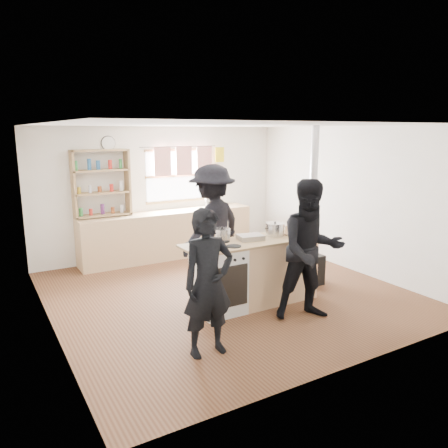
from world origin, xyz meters
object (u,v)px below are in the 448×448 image
Objects in this scene: thermos at (207,200)px; skillet_greens at (212,248)px; roast_tray at (250,237)px; person_near_left at (208,283)px; stockpot_stove at (222,234)px; bread_board at (293,231)px; flue_heater at (311,244)px; cooking_island at (255,272)px; person_near_right at (311,250)px; stockpot_counter at (275,229)px; person_far at (212,226)px.

skillet_greens is (-1.49, -2.91, -0.11)m from thermos.
person_near_left is at bearing -140.41° from roast_tray.
thermos is 2.79m from stockpot_stove.
person_near_left is at bearing -153.97° from bread_board.
thermos is 2.63m from flue_heater.
bread_board is 0.67m from flue_heater.
bread_board is at bearing -0.04° from cooking_island.
thermos is 3.56m from person_near_right.
skillet_greens is 0.75m from roast_tray.
stockpot_stove is at bearing -113.83° from thermos.
person_near_right is at bearing -113.39° from bread_board.
cooking_island is 0.95m from person_near_right.
bread_board is at bearing 85.31° from person_near_right.
skillet_greens is 1.11× the size of bread_board.
person_near_right is at bearing -65.93° from cooking_island.
skillet_greens is at bearing -135.22° from stockpot_stove.
thermos is 0.17× the size of cooking_island.
person_near_left is at bearing -155.08° from person_near_right.
thermos is at bearing 62.72° from person_near_left.
person_near_left is (-1.64, -1.02, -0.21)m from stockpot_counter.
bread_board is at bearing 26.69° from person_near_left.
stockpot_stove is 1.44m from person_near_left.
stockpot_counter is 0.85m from person_near_right.
skillet_greens is 0.93m from person_near_left.
cooking_island is at bearing -48.12° from roast_tray.
flue_heater is (0.82, 0.14, -0.37)m from stockpot_counter.
skillet_greens is 2.05m from flue_heater.
cooking_island is (-0.72, -2.77, -0.60)m from thermos.
bread_board is (1.45, 0.14, 0.02)m from skillet_greens.
stockpot_counter is 0.85× the size of bread_board.
person_near_left is 0.89× the size of person_near_right.
stockpot_counter is 0.29m from bread_board.
thermos is 0.18× the size of person_near_right.
stockpot_counter is at bearing 11.58° from cooking_island.
bread_board is at bearing -90.97° from thermos.
person_far is (-0.84, 0.94, -0.02)m from bread_board.
stockpot_stove is 0.09× the size of flue_heater.
stockpot_counter is at bearing -96.84° from thermos.
skillet_greens is at bearing 36.59° from person_far.
stockpot_stove is at bearing 170.21° from stockpot_counter.
person_far reaches higher than cooking_island.
person_near_right is (1.59, 0.17, 0.10)m from person_near_left.
cooking_island is at bearing -28.39° from stockpot_stove.
bread_board is (0.72, -0.05, 0.01)m from roast_tray.
stockpot_stove is 1.66m from flue_heater.
thermos is at bearing 62.86° from skillet_greens.
stockpot_stove is 0.14× the size of person_near_left.
thermos is at bearing 83.16° from stockpot_counter.
flue_heater reaches higher than cooking_island.
flue_heater is at bearing 10.44° from skillet_greens.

